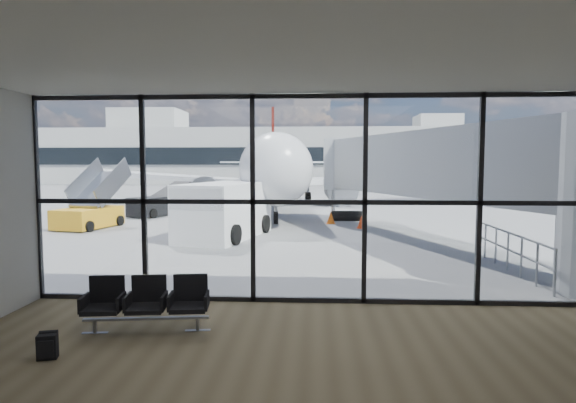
# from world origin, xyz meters

# --- Properties ---
(ground) EXTENTS (220.00, 220.00, 0.00)m
(ground) POSITION_xyz_m (0.00, 40.00, 0.00)
(ground) COLOR slate
(ground) RESTS_ON ground
(lounge_shell) EXTENTS (12.02, 8.01, 4.51)m
(lounge_shell) POSITION_xyz_m (0.00, -4.80, 2.65)
(lounge_shell) COLOR brown
(lounge_shell) RESTS_ON ground
(glass_curtain_wall) EXTENTS (12.10, 0.12, 4.50)m
(glass_curtain_wall) POSITION_xyz_m (0.00, 0.00, 2.25)
(glass_curtain_wall) COLOR white
(glass_curtain_wall) RESTS_ON ground
(jet_bridge) EXTENTS (8.00, 16.50, 4.33)m
(jet_bridge) POSITION_xyz_m (4.90, 7.07, 2.76)
(jet_bridge) COLOR #9C9EA1
(jet_bridge) RESTS_ON ground
(apron_railing) EXTENTS (0.06, 5.46, 1.11)m
(apron_railing) POSITION_xyz_m (5.60, 3.50, 0.72)
(apron_railing) COLOR gray
(apron_railing) RESTS_ON ground
(far_terminal) EXTENTS (80.00, 12.20, 11.00)m
(far_terminal) POSITION_xyz_m (-0.59, 61.97, 4.21)
(far_terminal) COLOR #B1B1AC
(far_terminal) RESTS_ON ground
(tree_0) EXTENTS (4.95, 4.95, 7.12)m
(tree_0) POSITION_xyz_m (-45.00, 72.00, 4.63)
(tree_0) COLOR #382619
(tree_0) RESTS_ON ground
(tree_1) EXTENTS (5.61, 5.61, 8.07)m
(tree_1) POSITION_xyz_m (-39.00, 72.00, 5.25)
(tree_1) COLOR #382619
(tree_1) RESTS_ON ground
(tree_2) EXTENTS (6.27, 6.27, 9.03)m
(tree_2) POSITION_xyz_m (-33.00, 72.00, 5.88)
(tree_2) COLOR #382619
(tree_2) RESTS_ON ground
(tree_3) EXTENTS (4.95, 4.95, 7.12)m
(tree_3) POSITION_xyz_m (-27.00, 72.00, 4.63)
(tree_3) COLOR #382619
(tree_3) RESTS_ON ground
(tree_4) EXTENTS (5.61, 5.61, 8.07)m
(tree_4) POSITION_xyz_m (-21.00, 72.00, 5.25)
(tree_4) COLOR #382619
(tree_4) RESTS_ON ground
(tree_5) EXTENTS (6.27, 6.27, 9.03)m
(tree_5) POSITION_xyz_m (-15.00, 72.00, 5.88)
(tree_5) COLOR #382619
(tree_5) RESTS_ON ground
(seating_row) EXTENTS (2.21, 0.88, 0.98)m
(seating_row) POSITION_xyz_m (-2.89, -1.90, 0.55)
(seating_row) COLOR gray
(seating_row) RESTS_ON ground
(backpack) EXTENTS (0.32, 0.32, 0.43)m
(backpack) POSITION_xyz_m (-3.99, -3.28, 0.21)
(backpack) COLOR black
(backpack) RESTS_ON ground
(airliner) EXTENTS (29.53, 34.30, 8.84)m
(airliner) POSITION_xyz_m (-3.03, 26.59, 2.69)
(airliner) COLOR silver
(airliner) RESTS_ON ground
(service_van) EXTENTS (3.40, 5.51, 2.23)m
(service_van) POSITION_xyz_m (-3.56, 8.94, 1.15)
(service_van) COLOR white
(service_van) RESTS_ON ground
(belt_loader) EXTENTS (2.89, 4.36, 1.91)m
(belt_loader) POSITION_xyz_m (-8.99, 16.91, 0.64)
(belt_loader) COLOR black
(belt_loader) RESTS_ON ground
(mobile_stairs) EXTENTS (2.53, 3.99, 2.61)m
(mobile_stairs) POSITION_xyz_m (-10.43, 11.60, 0.63)
(mobile_stairs) COLOR orange
(mobile_stairs) RESTS_ON ground
(traffic_cone_a) EXTENTS (0.38, 0.38, 0.54)m
(traffic_cone_a) POSITION_xyz_m (-2.44, 11.63, 0.26)
(traffic_cone_a) COLOR red
(traffic_cone_a) RESTS_ON ground
(traffic_cone_b) EXTENTS (0.41, 0.41, 0.59)m
(traffic_cone_b) POSITION_xyz_m (2.31, 12.11, 0.28)
(traffic_cone_b) COLOR red
(traffic_cone_b) RESTS_ON ground
(traffic_cone_c) EXTENTS (0.44, 0.44, 0.63)m
(traffic_cone_c) POSITION_xyz_m (0.93, 13.73, 0.30)
(traffic_cone_c) COLOR #D4540B
(traffic_cone_c) RESTS_ON ground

